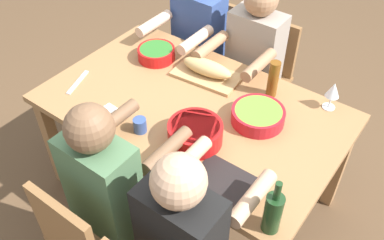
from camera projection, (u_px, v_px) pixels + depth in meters
The scene contains 21 objects.
ground_plane at pixel (192, 189), 2.83m from camera, with size 8.00×8.00×0.00m, color brown.
dining_table at pixel (192, 116), 2.39m from camera, with size 1.65×1.02×0.74m.
chair_far_center at pixel (88, 237), 2.01m from camera, with size 0.40×0.40×0.85m.
diner_far_center at pixel (110, 184), 1.98m from camera, with size 0.41×0.53×1.20m.
chair_near_center at pixel (262, 72), 3.00m from camera, with size 0.40×0.40×0.85m.
diner_near_center at pixel (251, 58), 2.74m from camera, with size 0.41×0.53×1.20m.
diner_far_left at pixel (187, 235), 1.78m from camera, with size 0.41×0.53×1.20m.
chair_near_right at pixel (209, 51), 3.20m from camera, with size 0.40×0.40×0.85m.
diner_near_right at pixel (195, 36), 2.94m from camera, with size 0.41×0.53×1.20m.
serving_bowl_fruit at pixel (195, 132), 2.09m from camera, with size 0.28×0.28×0.11m.
serving_bowl_greens at pixel (156, 53), 2.64m from camera, with size 0.23×0.23×0.07m.
serving_bowl_salad at pixel (258, 115), 2.21m from camera, with size 0.28×0.28×0.08m.
cutting_board at pixel (207, 75), 2.52m from camera, with size 0.40×0.22×0.02m, color tan.
bread_loaf at pixel (207, 68), 2.48m from camera, with size 0.32×0.11×0.09m, color tan.
wine_bottle at pixel (273, 212), 1.68m from camera, with size 0.08×0.08×0.29m.
beer_bottle at pixel (273, 79), 2.33m from camera, with size 0.06×0.06×0.22m, color brown.
wine_glass at pixel (333, 91), 2.24m from camera, with size 0.08×0.08×0.17m.
cup_far_center at pixel (140, 125), 2.16m from camera, with size 0.07×0.07×0.08m, color #334C8C.
placemat_far_left at pixel (226, 183), 1.92m from camera, with size 0.32×0.23×0.01m, color black.
carving_knife at pixel (78, 82), 2.48m from camera, with size 0.23×0.02×0.01m, color silver.
napkin_stack at pixel (108, 116), 2.25m from camera, with size 0.14×0.14×0.02m, color white.
Camera 1 is at (-1.06, 1.42, 2.26)m, focal length 39.39 mm.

